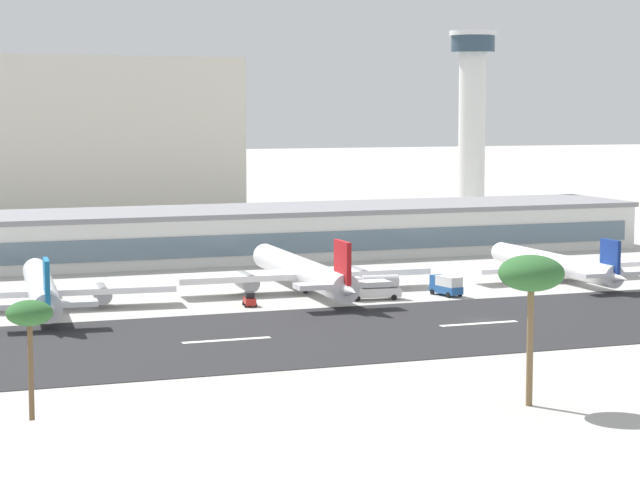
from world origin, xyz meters
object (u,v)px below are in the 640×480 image
terminal_building (231,233)px  airliner_blue_tail_gate_0 (41,290)px  service_box_truck_2 (446,285)px  service_baggage_tug_1 (250,299)px  palm_tree_1 (29,316)px  airliner_red_tail_gate_1 (305,273)px  control_tower (472,116)px  palm_tree_0 (531,276)px  airliner_navy_tail_gate_2 (558,265)px  service_fuel_truck_0 (374,287)px

terminal_building → airliner_blue_tail_gate_0: (-44.73, -53.53, -1.87)m
service_box_truck_2 → service_baggage_tug_1: bearing=76.5°
terminal_building → airliner_blue_tail_gate_0: 69.78m
service_baggage_tug_1 → palm_tree_1: size_ratio=0.28×
airliner_red_tail_gate_1 → airliner_blue_tail_gate_0: bearing=95.7°
control_tower → airliner_red_tail_gate_1: (-75.35, -89.57, -24.76)m
palm_tree_0 → airliner_blue_tail_gate_0: bearing=116.8°
airliner_navy_tail_gate_2 → palm_tree_1: (-99.26, -68.92, 7.62)m
terminal_building → palm_tree_1: bearing=-114.2°
service_fuel_truck_0 → palm_tree_1: palm_tree_1 is taller
service_fuel_truck_0 → palm_tree_0: size_ratio=0.56×
airliner_red_tail_gate_1 → airliner_navy_tail_gate_2: size_ratio=1.17×
terminal_building → service_fuel_truck_0: bearing=-84.0°
airliner_navy_tail_gate_2 → airliner_blue_tail_gate_0: bearing=89.6°
service_baggage_tug_1 → service_fuel_truck_0: bearing=-83.4°
airliner_navy_tail_gate_2 → palm_tree_0: palm_tree_0 is taller
control_tower → service_fuel_truck_0: control_tower is taller
airliner_navy_tail_gate_2 → palm_tree_0: bearing=146.4°
service_fuel_truck_0 → palm_tree_0: 72.74m
service_box_truck_2 → palm_tree_0: palm_tree_0 is taller
airliner_blue_tail_gate_0 → palm_tree_1: 68.64m
control_tower → service_baggage_tug_1: size_ratio=14.55×
palm_tree_0 → palm_tree_1: 50.20m
airliner_blue_tail_gate_0 → service_fuel_truck_0: bearing=-93.2°
terminal_building → service_fuel_truck_0: 61.05m
airliner_blue_tail_gate_0 → service_baggage_tug_1: size_ratio=13.97×
airliner_navy_tail_gate_2 → palm_tree_0: size_ratio=2.75×
service_baggage_tug_1 → service_box_truck_2: 33.19m
airliner_blue_tail_gate_0 → palm_tree_0: size_ratio=3.03×
airliner_red_tail_gate_1 → service_fuel_truck_0: size_ratio=5.76×
palm_tree_1 → service_box_truck_2: bearing=39.4°
service_box_truck_2 → palm_tree_1: palm_tree_1 is taller
control_tower → terminal_building: bearing=-151.9°
airliner_red_tail_gate_1 → airliner_navy_tail_gate_2: airliner_red_tail_gate_1 is taller
terminal_building → palm_tree_0: bearing=-92.3°
airliner_red_tail_gate_1 → service_box_truck_2: size_ratio=7.92×
control_tower → service_baggage_tug_1: control_tower is taller
terminal_building → service_baggage_tug_1: terminal_building is taller
palm_tree_1 → control_tower: bearing=51.4°
service_box_truck_2 → terminal_building: bearing=4.8°
terminal_building → airliner_navy_tail_gate_2: (44.93, -52.18, -2.15)m
terminal_building → service_fuel_truck_0: size_ratio=19.95×
service_fuel_truck_0 → airliner_red_tail_gate_1: bearing=-44.6°
airliner_red_tail_gate_1 → service_fuel_truck_0: airliner_red_tail_gate_1 is taller
terminal_building → control_tower: size_ratio=3.55×
service_fuel_truck_0 → palm_tree_0: bearing=88.6°
terminal_building → service_baggage_tug_1: size_ratio=51.71×
airliner_blue_tail_gate_0 → airliner_red_tail_gate_1: airliner_red_tail_gate_1 is taller
terminal_building → palm_tree_1: (-54.33, -121.09, 5.47)m
terminal_building → service_box_truck_2: size_ratio=27.45×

